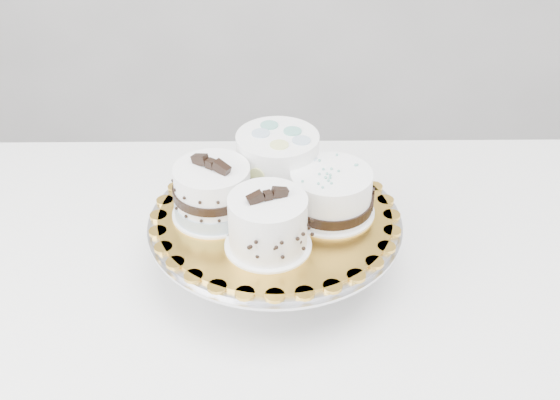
{
  "coord_description": "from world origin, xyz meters",
  "views": [
    {
      "loc": [
        -0.01,
        -0.57,
        1.39
      ],
      "look_at": [
        -0.01,
        0.18,
        0.86
      ],
      "focal_mm": 45.0,
      "sensor_mm": 36.0,
      "label": 1
    }
  ],
  "objects_px": {
    "cake_swirl": "(268,224)",
    "cake_dots": "(278,161)",
    "table": "(290,324)",
    "cake_board": "(275,216)",
    "cake_ribbon": "(331,194)",
    "cake_banded": "(213,193)",
    "cake_stand": "(275,234)"
  },
  "relations": [
    {
      "from": "cake_swirl",
      "to": "cake_dots",
      "type": "xyz_separation_m",
      "value": [
        0.01,
        0.13,
        0.01
      ]
    },
    {
      "from": "table",
      "to": "cake_board",
      "type": "bearing_deg",
      "value": 142.1
    },
    {
      "from": "table",
      "to": "cake_ribbon",
      "type": "bearing_deg",
      "value": 21.46
    },
    {
      "from": "cake_banded",
      "to": "cake_ribbon",
      "type": "bearing_deg",
      "value": 36.63
    },
    {
      "from": "table",
      "to": "cake_dots",
      "type": "bearing_deg",
      "value": 101.53
    },
    {
      "from": "cake_stand",
      "to": "cake_swirl",
      "type": "bearing_deg",
      "value": -97.32
    },
    {
      "from": "cake_board",
      "to": "cake_swirl",
      "type": "distance_m",
      "value": 0.08
    },
    {
      "from": "cake_banded",
      "to": "cake_dots",
      "type": "relative_size",
      "value": 0.97
    },
    {
      "from": "table",
      "to": "cake_banded",
      "type": "height_order",
      "value": "cake_banded"
    },
    {
      "from": "cake_swirl",
      "to": "cake_ribbon",
      "type": "relative_size",
      "value": 1.0
    },
    {
      "from": "cake_swirl",
      "to": "cake_ribbon",
      "type": "height_order",
      "value": "cake_swirl"
    },
    {
      "from": "cake_stand",
      "to": "cake_ribbon",
      "type": "distance_m",
      "value": 0.1
    },
    {
      "from": "table",
      "to": "cake_ribbon",
      "type": "relative_size",
      "value": 8.85
    },
    {
      "from": "cake_stand",
      "to": "cake_board",
      "type": "bearing_deg",
      "value": -82.87
    },
    {
      "from": "table",
      "to": "cake_banded",
      "type": "xyz_separation_m",
      "value": [
        -0.1,
        0.02,
        0.22
      ]
    },
    {
      "from": "cake_swirl",
      "to": "cake_dots",
      "type": "height_order",
      "value": "cake_swirl"
    },
    {
      "from": "cake_swirl",
      "to": "cake_dots",
      "type": "distance_m",
      "value": 0.13
    },
    {
      "from": "cake_swirl",
      "to": "cake_ribbon",
      "type": "bearing_deg",
      "value": 19.09
    },
    {
      "from": "cake_dots",
      "to": "cake_ribbon",
      "type": "distance_m",
      "value": 0.09
    },
    {
      "from": "cake_dots",
      "to": "cake_banded",
      "type": "bearing_deg",
      "value": -124.33
    },
    {
      "from": "cake_board",
      "to": "cake_dots",
      "type": "distance_m",
      "value": 0.08
    },
    {
      "from": "cake_stand",
      "to": "cake_banded",
      "type": "height_order",
      "value": "cake_banded"
    },
    {
      "from": "cake_stand",
      "to": "cake_banded",
      "type": "relative_size",
      "value": 2.46
    },
    {
      "from": "cake_board",
      "to": "cake_ribbon",
      "type": "xyz_separation_m",
      "value": [
        0.07,
        0.01,
        0.03
      ]
    },
    {
      "from": "table",
      "to": "cake_dots",
      "type": "relative_size",
      "value": 7.88
    },
    {
      "from": "cake_stand",
      "to": "cake_ribbon",
      "type": "relative_size",
      "value": 2.67
    },
    {
      "from": "cake_banded",
      "to": "cake_dots",
      "type": "xyz_separation_m",
      "value": [
        0.08,
        0.06,
        0.01
      ]
    },
    {
      "from": "cake_ribbon",
      "to": "table",
      "type": "bearing_deg",
      "value": -148.75
    },
    {
      "from": "cake_board",
      "to": "cake_ribbon",
      "type": "bearing_deg",
      "value": 4.37
    },
    {
      "from": "cake_stand",
      "to": "cake_board",
      "type": "height_order",
      "value": "cake_board"
    },
    {
      "from": "cake_stand",
      "to": "cake_board",
      "type": "xyz_separation_m",
      "value": [
        0.0,
        -0.0,
        0.03
      ]
    },
    {
      "from": "cake_board",
      "to": "cake_swirl",
      "type": "relative_size",
      "value": 2.46
    }
  ]
}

